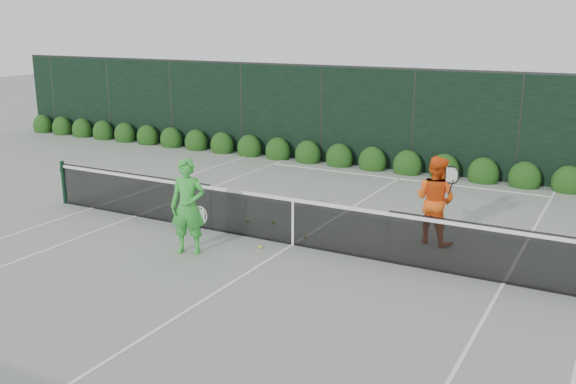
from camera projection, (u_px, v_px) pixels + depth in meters
The scene contains 8 objects.
ground at pixel (293, 245), 12.92m from camera, with size 80.00×80.00×0.00m, color gray.
tennis_net at pixel (292, 220), 12.79m from camera, with size 12.90×0.10×1.07m.
player_woman at pixel (188, 207), 12.26m from camera, with size 0.79×0.64×1.86m.
player_man at pixel (435, 200), 12.84m from camera, with size 1.02×0.89×1.80m.
court_lines at pixel (293, 245), 12.91m from camera, with size 11.03×23.83×0.01m.
windscreen_fence at pixel (213, 206), 10.23m from camera, with size 32.00×21.07×3.06m.
hedge_row at pixel (407, 166), 18.92m from camera, with size 31.66×0.65×0.94m.
tennis_balls at pixel (271, 231), 13.67m from camera, with size 1.71×1.62×0.07m.
Camera 1 is at (5.77, -10.76, 4.36)m, focal length 40.00 mm.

